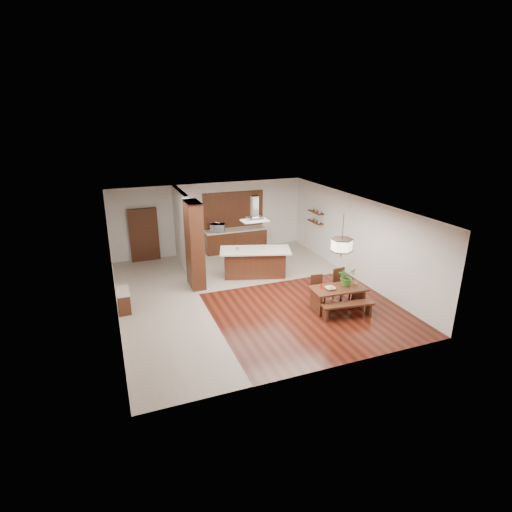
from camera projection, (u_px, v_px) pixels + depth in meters
name	position (u px, v px, depth m)	size (l,w,h in m)	color
room_shell	(247.00, 232.00, 12.29)	(9.00, 9.04, 2.92)	#341009
tile_hallway	(162.00, 307.00, 12.04)	(2.50, 9.00, 0.01)	#B1A393
tile_kitchen	(256.00, 263.00, 15.60)	(5.50, 4.00, 0.01)	#B1A393
soffit_band	(247.00, 206.00, 12.01)	(8.00, 9.00, 0.02)	#3F210F
partition_pier	(195.00, 245.00, 13.07)	(0.45, 1.00, 2.90)	#33190E
partition_stub	(182.00, 229.00, 14.92)	(0.18, 2.40, 2.90)	silver
hallway_console	(124.00, 300.00, 11.75)	(0.37, 0.88, 0.63)	#33190E
hallway_doorway	(144.00, 235.00, 15.58)	(1.10, 0.20, 2.10)	#33190E
rear_counter	(236.00, 240.00, 16.85)	(2.60, 0.62, 0.95)	#33190E
kitchen_window	(233.00, 209.00, 16.65)	(2.60, 0.08, 1.50)	#A77632
shelf_lower	(315.00, 222.00, 16.10)	(0.26, 0.90, 0.04)	#33190E
shelf_upper	(316.00, 212.00, 15.97)	(0.26, 0.90, 0.04)	#33190E
dining_table	(338.00, 293.00, 11.81)	(1.66, 0.91, 0.67)	#33190E
dining_bench	(347.00, 310.00, 11.38)	(1.53, 0.34, 0.43)	#33190E
dining_chair_left	(318.00, 290.00, 12.16)	(0.39, 0.39, 0.88)	#33190E
dining_chair_right	(342.00, 285.00, 12.37)	(0.44, 0.44, 1.00)	#33190E
pendant_lantern	(342.00, 237.00, 11.23)	(0.64, 0.64, 1.31)	#F9EDBE
foliage_plant	(346.00, 277.00, 11.81)	(0.52, 0.45, 0.58)	#356B23
fruit_bowl	(330.00, 288.00, 11.63)	(0.28, 0.28, 0.07)	beige
napkin_cone	(321.00, 285.00, 11.67)	(0.12, 0.12, 0.19)	#B9220D
gold_ornament	(356.00, 285.00, 11.80)	(0.08, 0.08, 0.11)	gold
kitchen_island	(255.00, 262.00, 14.21)	(2.66, 1.76, 1.01)	#33190E
range_hood	(255.00, 209.00, 13.57)	(0.90, 0.55, 0.87)	silver
island_cup	(265.00, 247.00, 14.07)	(0.14, 0.14, 0.11)	silver
microwave	(217.00, 228.00, 16.35)	(0.59, 0.40, 0.32)	silver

